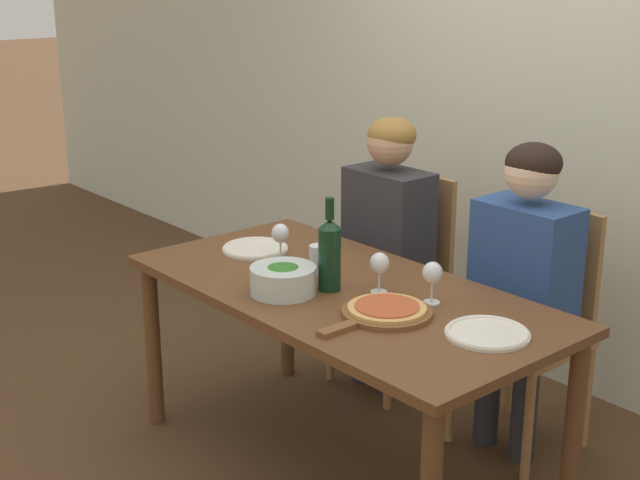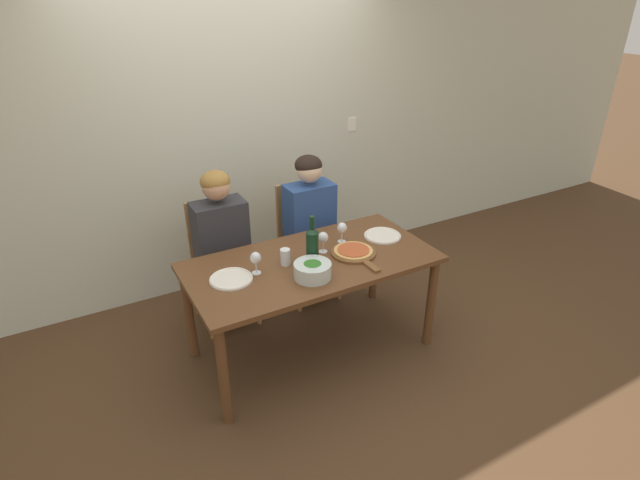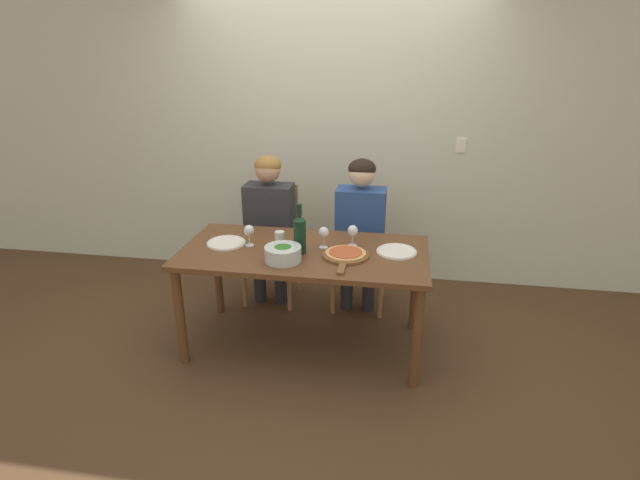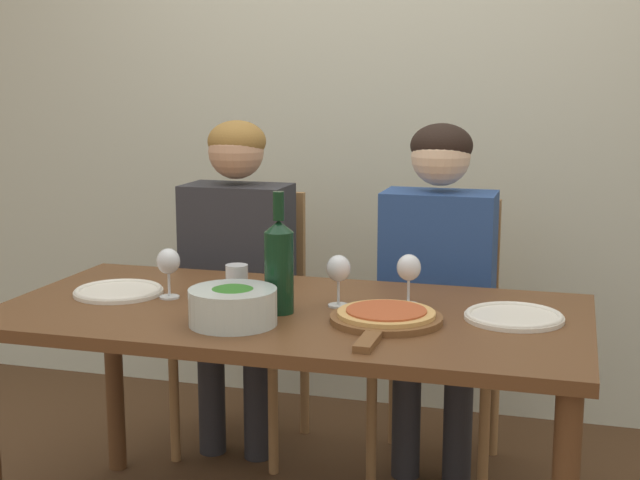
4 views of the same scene
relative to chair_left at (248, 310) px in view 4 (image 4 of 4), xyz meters
The scene contains 15 objects.
back_wall 1.08m from the chair_left, 53.01° to the left, with size 10.00×0.06×2.70m.
dining_table 0.85m from the chair_left, 60.86° to the right, with size 1.67×0.83×0.74m.
chair_left is the anchor object (origin of this frame).
chair_right 0.74m from the chair_left, ahead, with size 0.42×0.42×0.96m.
person_woman 0.26m from the chair_left, 90.00° to the right, with size 0.47×0.51×1.24m.
person_man 0.78m from the chair_left, ahead, with size 0.47×0.51×1.24m.
wine_bottle 0.95m from the chair_left, 63.40° to the right, with size 0.08×0.08×0.34m.
broccoli_bowl 1.02m from the chair_left, 71.51° to the right, with size 0.24×0.24×0.11m.
dinner_plate_left 0.77m from the chair_left, 101.70° to the right, with size 0.27×0.27×0.02m.
dinner_plate_right 1.25m from the chair_left, 33.29° to the right, with size 0.27×0.27×0.02m.
pizza_on_board 1.09m from the chair_left, 48.96° to the right, with size 0.31×0.45×0.04m.
wine_glass_left 0.79m from the chair_left, 88.24° to the right, with size 0.07×0.07×0.15m.
wine_glass_right 1.00m from the chair_left, 39.83° to the right, with size 0.07×0.07×0.15m.
wine_glass_centre 0.92m from the chair_left, 51.52° to the right, with size 0.07×0.07×0.15m.
water_tumbler 0.79m from the chair_left, 71.59° to the right, with size 0.07×0.07×0.11m.
Camera 4 is at (0.76, -2.34, 1.39)m, focal length 50.00 mm.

